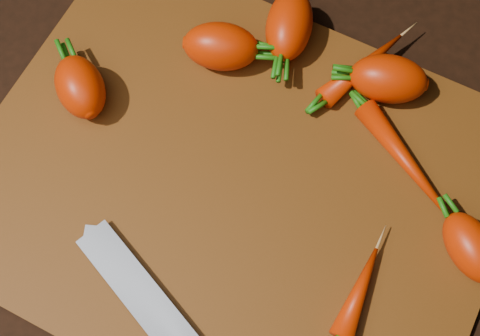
% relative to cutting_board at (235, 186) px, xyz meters
% --- Properties ---
extents(ground, '(2.00, 2.00, 0.01)m').
position_rel_cutting_board_xyz_m(ground, '(0.00, 0.00, -0.01)').
color(ground, black).
extents(cutting_board, '(0.50, 0.40, 0.01)m').
position_rel_cutting_board_xyz_m(cutting_board, '(0.00, 0.00, 0.00)').
color(cutting_board, '#532807').
rests_on(cutting_board, ground).
extents(carrot_0, '(0.09, 0.07, 0.05)m').
position_rel_cutting_board_xyz_m(carrot_0, '(-0.08, 0.12, 0.03)').
color(carrot_0, red).
rests_on(carrot_0, cutting_board).
extents(carrot_1, '(0.08, 0.08, 0.05)m').
position_rel_cutting_board_xyz_m(carrot_1, '(-0.18, 0.01, 0.03)').
color(carrot_1, red).
rests_on(carrot_1, cutting_board).
extents(carrot_2, '(0.07, 0.09, 0.05)m').
position_rel_cutting_board_xyz_m(carrot_2, '(-0.02, 0.17, 0.03)').
color(carrot_2, red).
rests_on(carrot_2, cutting_board).
extents(carrot_3, '(0.09, 0.07, 0.05)m').
position_rel_cutting_board_xyz_m(carrot_3, '(0.09, 0.16, 0.03)').
color(carrot_3, red).
rests_on(carrot_3, cutting_board).
extents(carrot_4, '(0.08, 0.08, 0.04)m').
position_rel_cutting_board_xyz_m(carrot_4, '(0.22, 0.03, 0.03)').
color(carrot_4, red).
rests_on(carrot_4, cutting_board).
extents(carrot_5, '(0.06, 0.11, 0.02)m').
position_rel_cutting_board_xyz_m(carrot_5, '(0.06, 0.17, 0.02)').
color(carrot_5, red).
rests_on(carrot_5, cutting_board).
extents(carrot_6, '(0.13, 0.09, 0.02)m').
position_rel_cutting_board_xyz_m(carrot_6, '(0.14, 0.09, 0.02)').
color(carrot_6, red).
rests_on(carrot_6, cutting_board).
extents(carrot_7, '(0.03, 0.09, 0.02)m').
position_rel_cutting_board_xyz_m(carrot_7, '(0.15, -0.05, 0.02)').
color(carrot_7, red).
rests_on(carrot_7, cutting_board).
extents(knife, '(0.29, 0.14, 0.02)m').
position_rel_cutting_board_xyz_m(knife, '(0.00, -0.15, 0.01)').
color(knife, gray).
rests_on(knife, cutting_board).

